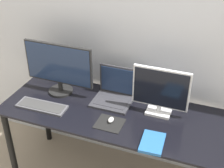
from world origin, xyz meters
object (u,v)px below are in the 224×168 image
(monitor_right, at_px, (160,91))
(mouse, at_px, (111,120))
(monitor_left, at_px, (59,68))
(keyboard, at_px, (42,106))
(laptop, at_px, (114,93))
(book, at_px, (152,143))

(monitor_right, height_order, mouse, monitor_right)
(monitor_left, xyz_separation_m, keyboard, (-0.03, -0.25, -0.22))
(monitor_right, bearing_deg, laptop, 172.46)
(mouse, bearing_deg, monitor_left, 156.52)
(laptop, bearing_deg, mouse, -74.18)
(monitor_left, distance_m, book, 0.98)
(laptop, xyz_separation_m, keyboard, (-0.49, -0.30, -0.06))
(laptop, relative_size, keyboard, 0.76)
(monitor_right, height_order, book, monitor_right)
(mouse, bearing_deg, laptop, 105.82)
(monitor_right, height_order, keyboard, monitor_right)
(mouse, xyz_separation_m, book, (0.34, -0.12, -0.01))
(monitor_right, bearing_deg, mouse, -141.67)
(monitor_right, bearing_deg, keyboard, -163.81)
(book, bearing_deg, monitor_left, 158.12)
(monitor_left, bearing_deg, mouse, -23.48)
(laptop, bearing_deg, monitor_left, -173.78)
(laptop, distance_m, mouse, 0.30)
(monitor_right, relative_size, mouse, 6.82)
(monitor_right, distance_m, keyboard, 0.93)
(book, bearing_deg, keyboard, 173.61)
(mouse, height_order, book, mouse)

